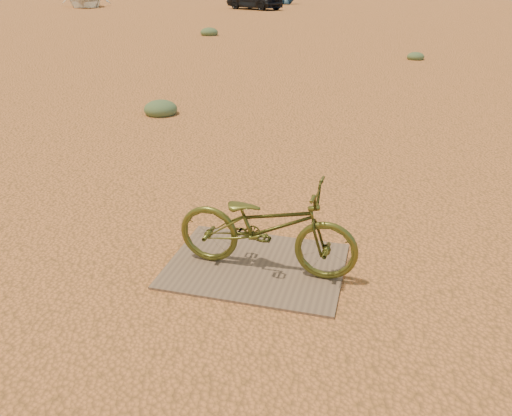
# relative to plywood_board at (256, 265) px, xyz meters

# --- Properties ---
(ground) EXTENTS (120.00, 120.00, 0.00)m
(ground) POSITION_rel_plywood_board_xyz_m (-0.27, 0.13, -0.01)
(ground) COLOR #D37B43
(ground) RESTS_ON ground
(plywood_board) EXTENTS (1.49, 1.12, 0.02)m
(plywood_board) POSITION_rel_plywood_board_xyz_m (0.00, 0.00, 0.00)
(plywood_board) COLOR brown
(plywood_board) RESTS_ON ground
(bicycle) EXTENTS (1.53, 0.56, 0.80)m
(bicycle) POSITION_rel_plywood_board_xyz_m (0.10, -0.04, 0.41)
(bicycle) COLOR #494F1C
(bicycle) RESTS_ON plywood_board
(boat_near_left) EXTENTS (6.25, 6.89, 1.17)m
(boat_near_left) POSITION_rel_plywood_board_xyz_m (-24.01, 35.29, 0.57)
(boat_near_left) COLOR silver
(boat_near_left) RESTS_ON ground
(kale_a) EXTENTS (0.60, 0.60, 0.33)m
(kale_a) POSITION_rel_plywood_board_xyz_m (-3.04, 4.63, -0.01)
(kale_a) COLOR #546D47
(kale_a) RESTS_ON ground
(kale_b) EXTENTS (0.51, 0.51, 0.28)m
(kale_b) POSITION_rel_plywood_board_xyz_m (1.57, 12.73, -0.01)
(kale_b) COLOR #546D47
(kale_b) RESTS_ON ground
(kale_c) EXTENTS (0.75, 0.75, 0.41)m
(kale_c) POSITION_rel_plywood_board_xyz_m (-6.80, 17.57, -0.01)
(kale_c) COLOR #546D47
(kale_c) RESTS_ON ground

